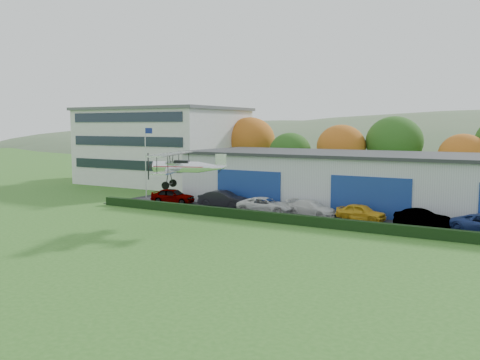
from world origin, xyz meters
The scene contains 15 objects.
ground centered at (0.00, 0.00, 0.00)m, with size 300.00×300.00×0.00m, color #2F641F.
apron centered at (3.00, 21.00, 0.03)m, with size 48.00×9.00×0.05m, color black.
hedge centered at (3.00, 16.20, 0.40)m, with size 46.00×0.60×0.80m, color black.
hangar centered at (5.00, 27.98, 2.66)m, with size 40.60×12.60×5.30m.
office_block centered at (-28.00, 35.00, 5.21)m, with size 20.60×15.60×10.40m.
flagpole centered at (-19.88, 22.00, 4.78)m, with size 1.05×0.10×8.00m.
tree_belt centered at (0.85, 40.62, 5.61)m, with size 75.70×13.22×10.12m.
distant_hills centered at (-4.38, 140.00, -13.05)m, with size 430.00×196.00×56.00m.
car_0 centered at (-14.77, 20.05, 0.81)m, with size 1.80×4.48×1.53m, color gray.
car_1 centered at (-8.77, 20.26, 0.86)m, with size 1.71×4.92×1.62m, color black.
car_2 centered at (-3.83, 19.58, 0.76)m, with size 2.35×5.10×1.42m, color silver.
car_3 centered at (0.35, 20.36, 0.72)m, with size 1.89×4.65×1.35m, color silver.
car_4 centered at (4.78, 20.32, 0.75)m, with size 1.65×4.11×1.40m, color gold.
car_5 centered at (9.80, 19.85, 0.76)m, with size 1.51×4.32×1.42m, color gray.
biplane centered at (-6.44, 10.73, 4.83)m, with size 6.43×7.26×2.73m.
Camera 1 is at (17.56, -21.18, 7.91)m, focal length 38.43 mm.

